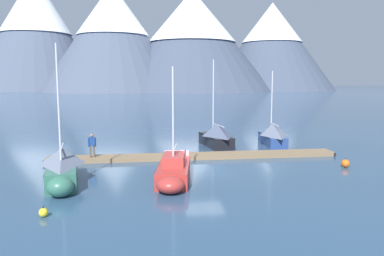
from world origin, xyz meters
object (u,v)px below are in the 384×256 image
object	(u,v)px
person_on_dock	(92,144)
sailboat_mid_dock_starboard	(272,134)
sailboat_mid_dock_port	(215,135)
sailboat_second_berth	(174,171)
mooring_buoy_channel_marker	(345,163)
sailboat_nearest_berth	(62,168)
mooring_buoy_inner_mooring	(43,212)

from	to	relation	value
person_on_dock	sailboat_mid_dock_starboard	bearing A→B (deg)	18.82
sailboat_mid_dock_port	person_on_dock	bearing A→B (deg)	-152.30
sailboat_second_berth	mooring_buoy_channel_marker	bearing A→B (deg)	10.06
sailboat_nearest_berth	sailboat_second_berth	bearing A→B (deg)	-2.69
person_on_dock	mooring_buoy_inner_mooring	xyz separation A→B (m)	(-0.60, -10.88, -1.06)
sailboat_nearest_berth	mooring_buoy_channel_marker	world-z (taller)	sailboat_nearest_berth
sailboat_mid_dock_port	person_on_dock	world-z (taller)	sailboat_mid_dock_port
sailboat_mid_dock_port	mooring_buoy_channel_marker	bearing A→B (deg)	-52.62
sailboat_mid_dock_port	mooring_buoy_channel_marker	xyz separation A→B (m)	(7.02, -9.19, -0.68)
sailboat_nearest_berth	mooring_buoy_channel_marker	size ratio (longest dim) A/B	12.32
sailboat_mid_dock_starboard	sailboat_nearest_berth	bearing A→B (deg)	-145.58
sailboat_mid_dock_port	mooring_buoy_inner_mooring	size ratio (longest dim) A/B	16.04
sailboat_nearest_berth	person_on_dock	xyz separation A→B (m)	(0.86, 5.77, 0.32)
sailboat_mid_dock_port	sailboat_nearest_berth	bearing A→B (deg)	-134.43
sailboat_nearest_berth	sailboat_mid_dock_port	bearing A→B (deg)	45.57
sailboat_mid_dock_port	sailboat_second_berth	bearing A→B (deg)	-112.15
sailboat_mid_dock_port	sailboat_mid_dock_starboard	size ratio (longest dim) A/B	1.15
sailboat_second_berth	sailboat_mid_dock_starboard	size ratio (longest dim) A/B	0.99
sailboat_second_berth	sailboat_mid_dock_starboard	bearing A→B (deg)	48.95
person_on_dock	sailboat_nearest_berth	bearing A→B (deg)	-98.48
mooring_buoy_inner_mooring	sailboat_second_berth	bearing A→B (deg)	39.22
sailboat_second_berth	sailboat_mid_dock_starboard	xyz separation A→B (m)	(9.74, 11.19, 0.33)
person_on_dock	mooring_buoy_channel_marker	bearing A→B (deg)	-13.32
sailboat_mid_dock_starboard	mooring_buoy_channel_marker	bearing A→B (deg)	-78.49
person_on_dock	sailboat_mid_dock_port	bearing A→B (deg)	27.70
sailboat_second_berth	person_on_dock	world-z (taller)	sailboat_second_berth
sailboat_nearest_berth	person_on_dock	world-z (taller)	sailboat_nearest_berth
sailboat_second_berth	sailboat_mid_dock_port	xyz separation A→B (m)	(4.58, 11.25, 0.35)
sailboat_mid_dock_starboard	mooring_buoy_channel_marker	distance (m)	9.34
sailboat_second_berth	mooring_buoy_channel_marker	xyz separation A→B (m)	(11.60, 2.06, -0.33)
sailboat_second_berth	sailboat_mid_dock_port	distance (m)	12.15
sailboat_mid_dock_port	person_on_dock	size ratio (longest dim) A/B	4.46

